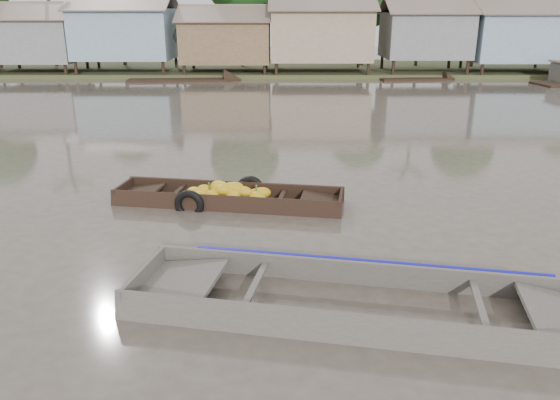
{
  "coord_description": "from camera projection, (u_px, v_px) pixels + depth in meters",
  "views": [
    {
      "loc": [
        -0.19,
        -8.56,
        4.18
      ],
      "look_at": [
        -0.19,
        1.15,
        0.8
      ],
      "focal_mm": 35.0,
      "sensor_mm": 36.0,
      "label": 1
    }
  ],
  "objects": [
    {
      "name": "ground",
      "position": [
        291.0,
        265.0,
        9.46
      ],
      "size": [
        120.0,
        120.0,
        0.0
      ],
      "primitive_type": "plane",
      "color": "#4B4239",
      "rests_on": "ground"
    },
    {
      "name": "riverbank",
      "position": [
        326.0,
        27.0,
        38.54
      ],
      "size": [
        120.0,
        12.47,
        10.22
      ],
      "color": "#384723",
      "rests_on": "ground"
    },
    {
      "name": "banana_boat",
      "position": [
        227.0,
        198.0,
        12.48
      ],
      "size": [
        5.34,
        2.07,
        0.73
      ],
      "rotation": [
        0.0,
        0.0,
        -0.16
      ],
      "color": "black",
      "rests_on": "ground"
    },
    {
      "name": "viewer_boat",
      "position": [
        364.0,
        309.0,
        7.99
      ],
      "size": [
        7.15,
        3.1,
        0.56
      ],
      "rotation": [
        0.0,
        0.0,
        -0.19
      ],
      "color": "#48423D",
      "rests_on": "ground"
    }
  ]
}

